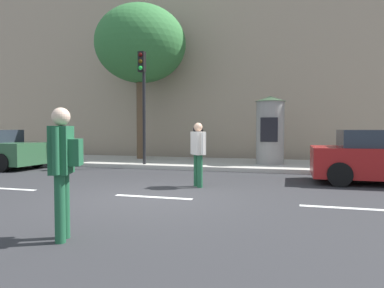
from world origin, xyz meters
TOP-DOWN VIEW (x-y plane):
  - ground_plane at (0.00, 0.00)m, footprint 80.00×80.00m
  - sidewalk_curb at (0.00, 7.00)m, footprint 36.00×4.00m
  - lane_markings at (0.00, 0.00)m, footprint 25.80×0.16m
  - building_backdrop at (0.00, 12.00)m, footprint 36.00×5.00m
  - traffic_light at (-2.55, 5.24)m, footprint 0.24×0.45m
  - poster_column at (2.04, 6.75)m, footprint 1.16×1.16m
  - street_tree at (-3.71, 7.65)m, footprint 4.03×4.03m
  - pedestrian_in_red_top at (0.01, -3.20)m, footprint 0.48×0.58m
  - pedestrian_with_backpack at (0.59, 1.62)m, footprint 0.47×0.51m
  - pedestrian_tallest at (-1.19, 8.17)m, footprint 0.34×0.66m

SIDE VIEW (x-z plane):
  - ground_plane at x=0.00m, z-range 0.00..0.00m
  - lane_markings at x=0.00m, z-range 0.00..0.01m
  - sidewalk_curb at x=0.00m, z-range 0.00..0.15m
  - pedestrian_with_backpack at x=0.59m, z-range 0.15..1.81m
  - pedestrian_in_red_top at x=0.01m, z-range 0.18..1.98m
  - pedestrian_tallest at x=-1.19m, z-range 0.30..1.91m
  - poster_column at x=2.04m, z-range 0.17..2.75m
  - traffic_light at x=-2.55m, z-range 0.88..5.09m
  - street_tree at x=-3.71m, z-range 1.82..8.64m
  - building_backdrop at x=0.00m, z-range 0.00..10.49m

